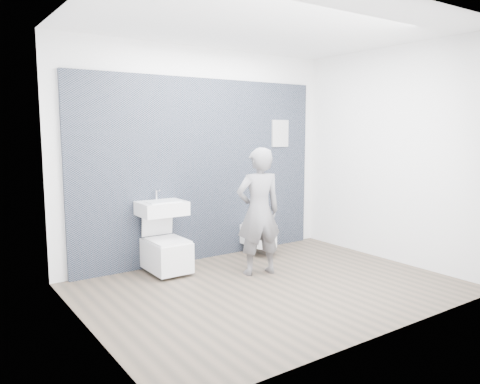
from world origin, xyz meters
TOP-DOWN VIEW (x-y plane):
  - ground at (0.00, 0.00)m, footprint 4.00×4.00m
  - room_shell at (0.00, 0.00)m, footprint 4.00×4.00m
  - tile_wall at (0.00, 1.47)m, footprint 3.60×0.06m
  - washbasin at (-0.72, 1.23)m, footprint 0.56×0.42m
  - toilet_square at (-0.72, 1.14)m, footprint 0.43×0.62m
  - toilet_rounded at (0.74, 1.16)m, footprint 0.33×0.56m
  - info_placard at (1.29, 1.43)m, footprint 0.29×0.03m
  - visitor at (0.18, 0.47)m, footprint 0.63×0.49m

SIDE VIEW (x-z plane):
  - ground at x=0.00m, z-range 0.00..0.00m
  - tile_wall at x=0.00m, z-range -1.20..1.20m
  - info_placard at x=1.29m, z-range -0.20..0.20m
  - toilet_square at x=-0.72m, z-range -0.17..0.66m
  - toilet_rounded at x=0.74m, z-range 0.13..0.43m
  - visitor at x=0.18m, z-range 0.00..1.53m
  - washbasin at x=-0.72m, z-range 0.58..1.00m
  - room_shell at x=0.00m, z-range -0.26..3.74m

